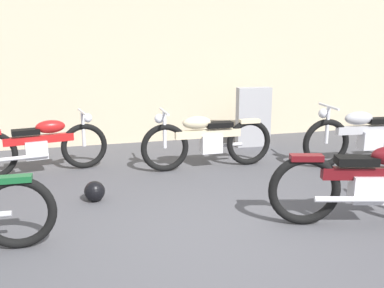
{
  "coord_description": "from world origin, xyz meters",
  "views": [
    {
      "loc": [
        -1.27,
        -3.68,
        1.95
      ],
      "look_at": [
        0.19,
        1.81,
        0.55
      ],
      "focal_mm": 40.37,
      "sensor_mm": 36.0,
      "label": 1
    }
  ],
  "objects": [
    {
      "name": "helmet",
      "position": [
        -1.14,
        1.44,
        0.13
      ],
      "size": [
        0.25,
        0.25,
        0.25
      ],
      "primitive_type": "sphere",
      "color": "black",
      "rests_on": "ground_plane"
    },
    {
      "name": "stone_marker",
      "position": [
        1.81,
        3.54,
        0.54
      ],
      "size": [
        0.63,
        0.23,
        1.08
      ],
      "primitive_type": "cube",
      "rotation": [
        0.0,
        0.0,
        -0.06
      ],
      "color": "#9E9EA3",
      "rests_on": "ground_plane"
    },
    {
      "name": "motorcycle_maroon",
      "position": [
        1.69,
        -0.01,
        0.47
      ],
      "size": [
        2.14,
        0.82,
        0.98
      ],
      "rotation": [
        0.0,
        0.0,
        -0.26
      ],
      "color": "black",
      "rests_on": "ground_plane"
    },
    {
      "name": "motorcycle_cream",
      "position": [
        0.59,
        2.42,
        0.45
      ],
      "size": [
        2.06,
        0.58,
        0.92
      ],
      "rotation": [
        0.0,
        0.0,
        3.15
      ],
      "color": "black",
      "rests_on": "ground_plane"
    },
    {
      "name": "ground_plane",
      "position": [
        0.0,
        0.0,
        0.0
      ],
      "size": [
        40.0,
        40.0,
        0.0
      ],
      "primitive_type": "plane",
      "color": "#47474C"
    },
    {
      "name": "motorcycle_silver",
      "position": [
        3.05,
        1.95,
        0.47
      ],
      "size": [
        2.15,
        0.6,
        0.97
      ],
      "rotation": [
        0.0,
        0.0,
        3.06
      ],
      "color": "black",
      "rests_on": "ground_plane"
    },
    {
      "name": "motorcycle_red",
      "position": [
        -1.83,
        2.78,
        0.43
      ],
      "size": [
        1.97,
        0.63,
        0.89
      ],
      "rotation": [
        0.0,
        0.0,
        0.17
      ],
      "color": "black",
      "rests_on": "ground_plane"
    },
    {
      "name": "building_wall",
      "position": [
        0.0,
        4.5,
        1.64
      ],
      "size": [
        18.0,
        0.3,
        3.28
      ],
      "primitive_type": "cube",
      "color": "beige",
      "rests_on": "ground_plane"
    }
  ]
}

